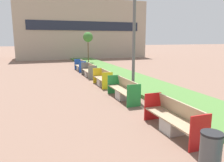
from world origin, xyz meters
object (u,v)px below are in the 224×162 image
object	(u,v)px
bench_green_frame	(123,91)
sapling_tree_far	(88,37)
bench_yellow_frame	(103,80)
bench_red_frame	(173,120)
bench_blue_frame	(81,67)
litter_bin	(210,152)
bench_grey_frame	(89,72)

from	to	relation	value
bench_green_frame	sapling_tree_far	size ratio (longest dim) A/B	0.71
bench_yellow_frame	bench_green_frame	bearing A→B (deg)	-89.89
bench_yellow_frame	sapling_tree_far	bearing A→B (deg)	80.47
bench_red_frame	bench_blue_frame	bearing A→B (deg)	90.01
litter_bin	sapling_tree_far	bearing A→B (deg)	83.39
bench_yellow_frame	litter_bin	distance (m)	8.91
sapling_tree_far	bench_green_frame	bearing A→B (deg)	-97.51
bench_green_frame	bench_blue_frame	bearing A→B (deg)	90.03
bench_green_frame	bench_grey_frame	size ratio (longest dim) A/B	1.06
bench_yellow_frame	sapling_tree_far	size ratio (longest dim) A/B	0.56
bench_blue_frame	bench_green_frame	bearing A→B (deg)	-89.97
bench_yellow_frame	sapling_tree_far	xyz separation A→B (m)	(1.96, 11.68, 2.53)
bench_blue_frame	bench_yellow_frame	bearing A→B (deg)	-90.02
bench_green_frame	litter_bin	distance (m)	5.77
bench_red_frame	litter_bin	size ratio (longest dim) A/B	2.71
bench_green_frame	bench_blue_frame	xyz separation A→B (m)	(-0.00, 9.62, -0.01)
bench_grey_frame	bench_blue_frame	xyz separation A→B (m)	(-0.00, 3.12, -0.01)
bench_yellow_frame	bench_blue_frame	bearing A→B (deg)	89.98
bench_blue_frame	sapling_tree_far	world-z (taller)	sapling_tree_far
bench_red_frame	litter_bin	distance (m)	1.95
bench_grey_frame	sapling_tree_far	size ratio (longest dim) A/B	0.67
bench_grey_frame	bench_blue_frame	size ratio (longest dim) A/B	1.12
bench_red_frame	bench_green_frame	bearing A→B (deg)	89.98
bench_green_frame	bench_blue_frame	distance (m)	9.62
bench_red_frame	bench_green_frame	distance (m)	3.86
bench_yellow_frame	bench_blue_frame	xyz separation A→B (m)	(0.00, 6.48, 0.00)
bench_green_frame	bench_blue_frame	world-z (taller)	same
litter_bin	sapling_tree_far	size ratio (longest dim) A/B	0.25
bench_yellow_frame	bench_grey_frame	size ratio (longest dim) A/B	0.84
bench_blue_frame	litter_bin	world-z (taller)	bench_blue_frame
bench_green_frame	bench_blue_frame	size ratio (longest dim) A/B	1.19
bench_red_frame	bench_yellow_frame	xyz separation A→B (m)	(-0.00, 7.00, -0.01)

